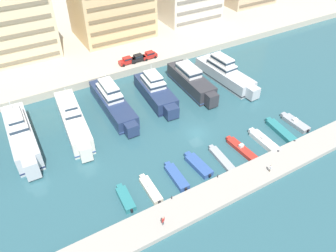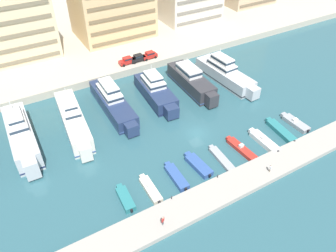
{
  "view_description": "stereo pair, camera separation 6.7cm",
  "coord_description": "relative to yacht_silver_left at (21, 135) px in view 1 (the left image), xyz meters",
  "views": [
    {
      "loc": [
        -29.86,
        -39.92,
        42.11
      ],
      "look_at": [
        -5.36,
        2.2,
        2.5
      ],
      "focal_mm": 35.0,
      "sensor_mm": 36.0,
      "label": 1
    },
    {
      "loc": [
        -29.8,
        -39.95,
        42.11
      ],
      "look_at": [
        -5.36,
        2.2,
        2.5
      ],
      "focal_mm": 35.0,
      "sensor_mm": 36.0,
      "label": 2
    }
  ],
  "objects": [
    {
      "name": "motorboat_teal_right",
      "position": [
        44.83,
        -21.79,
        -2.08
      ],
      "size": [
        2.56,
        8.17,
        0.91
      ],
      "color": "teal",
      "rests_on": "ground"
    },
    {
      "name": "car_red_far_left",
      "position": [
        28.98,
        16.09,
        0.31
      ],
      "size": [
        4.16,
        2.05,
        1.8
      ],
      "color": "red",
      "rests_on": "quay_promenade"
    },
    {
      "name": "motorboat_cream_left",
      "position": [
        15.5,
        -22.02,
        -2.06
      ],
      "size": [
        1.73,
        6.68,
        1.4
      ],
      "color": "beige",
      "rests_on": "ground"
    },
    {
      "name": "car_black_left",
      "position": [
        31.98,
        15.99,
        0.31
      ],
      "size": [
        4.12,
        1.96,
        1.8
      ],
      "color": "black",
      "rests_on": "quay_promenade"
    },
    {
      "name": "motorboat_red_center_right",
      "position": [
        34.69,
        -22.17,
        -2.12
      ],
      "size": [
        1.98,
        8.12,
        1.36
      ],
      "color": "red",
      "rests_on": "ground"
    },
    {
      "name": "bollard_west_mid",
      "position": [
        26.27,
        -25.73,
        -1.34
      ],
      "size": [
        0.2,
        0.2,
        0.61
      ],
      "color": "#2D2D33",
      "rests_on": "pier_dock"
    },
    {
      "name": "apartment_block_left",
      "position": [
        5.81,
        34.32,
        9.38
      ],
      "size": [
        21.04,
        13.25,
        21.98
      ],
      "color": "beige",
      "rests_on": "quay_promenade"
    },
    {
      "name": "quay_promenade",
      "position": [
        30.31,
        48.41,
        -1.6
      ],
      "size": [
        180.0,
        70.0,
        1.87
      ],
      "primitive_type": "cube",
      "color": "#BCB29E",
      "rests_on": "ground"
    },
    {
      "name": "ground_plane",
      "position": [
        30.31,
        -13.69,
        -2.53
      ],
      "size": [
        400.0,
        400.0,
        0.0
      ],
      "primitive_type": "plane",
      "color": "#2D5B66"
    },
    {
      "name": "pier_dock",
      "position": [
        30.31,
        -28.12,
        -2.1
      ],
      "size": [
        120.0,
        5.29,
        0.87
      ],
      "primitive_type": "cube",
      "color": "#A8A399",
      "rests_on": "ground"
    },
    {
      "name": "yacht_silver_left",
      "position": [
        0.0,
        0.0,
        0.0
      ],
      "size": [
        4.62,
        20.12,
        8.52
      ],
      "color": "silver",
      "rests_on": "ground"
    },
    {
      "name": "motorboat_grey_far_right",
      "position": [
        49.22,
        -21.48,
        -2.07
      ],
      "size": [
        2.1,
        6.98,
        1.35
      ],
      "color": "#9EA3A8",
      "rests_on": "ground"
    },
    {
      "name": "pedestrian_near_edge",
      "position": [
        34.76,
        -29.11,
        -0.7
      ],
      "size": [
        0.45,
        0.51,
        1.62
      ],
      "color": "#7A6B56",
      "rests_on": "pier_dock"
    },
    {
      "name": "yacht_navy_center_left",
      "position": [
        19.16,
        2.13,
        -0.48
      ],
      "size": [
        4.9,
        20.83,
        7.57
      ],
      "color": "navy",
      "rests_on": "ground"
    },
    {
      "name": "yacht_silver_mid_right",
      "position": [
        47.37,
        -0.39,
        -0.43
      ],
      "size": [
        5.57,
        20.34,
        7.66
      ],
      "color": "silver",
      "rests_on": "ground"
    },
    {
      "name": "motorboat_blue_center_left",
      "position": [
        25.33,
        -21.42,
        -2.05
      ],
      "size": [
        2.38,
        6.88,
        0.96
      ],
      "color": "#33569E",
      "rests_on": "ground"
    },
    {
      "name": "motorboat_white_mid_right",
      "position": [
        39.74,
        -22.51,
        -2.03
      ],
      "size": [
        2.01,
        7.68,
        1.46
      ],
      "color": "white",
      "rests_on": "ground"
    },
    {
      "name": "pedestrian_mid_deck",
      "position": [
        13.89,
        -29.12,
        -0.62
      ],
      "size": [
        0.57,
        0.47,
        1.75
      ],
      "color": "#4C515B",
      "rests_on": "pier_dock"
    },
    {
      "name": "motorboat_grey_center",
      "position": [
        29.89,
        -22.5,
        -2.17
      ],
      "size": [
        1.99,
        8.15,
        0.81
      ],
      "color": "#9EA3A8",
      "rests_on": "ground"
    },
    {
      "name": "motorboat_blue_mid_left",
      "position": [
        20.59,
        -21.78,
        -2.07
      ],
      "size": [
        2.03,
        6.94,
        0.93
      ],
      "color": "#33569E",
      "rests_on": "ground"
    },
    {
      "name": "yacht_navy_center",
      "position": [
        29.14,
        1.25,
        -0.51
      ],
      "size": [
        6.04,
        17.57,
        7.39
      ],
      "color": "navy",
      "rests_on": "ground"
    },
    {
      "name": "yacht_ivory_mid_left",
      "position": [
        9.86,
        0.06,
        -0.22
      ],
      "size": [
        5.56,
        21.2,
        8.01
      ],
      "color": "silver",
      "rests_on": "ground"
    },
    {
      "name": "bollard_west",
      "position": [
        17.35,
        -25.73,
        -1.34
      ],
      "size": [
        0.2,
        0.2,
        0.61
      ],
      "color": "#2D2D33",
      "rests_on": "pier_dock"
    },
    {
      "name": "motorboat_teal_far_left",
      "position": [
        11.18,
        -21.72,
        -2.04
      ],
      "size": [
        1.98,
        5.88,
        0.98
      ],
      "color": "teal",
      "rests_on": "ground"
    },
    {
      "name": "car_red_mid_left",
      "position": [
        35.28,
        15.93,
        0.31
      ],
      "size": [
        4.17,
        2.05,
        1.8
      ],
      "color": "red",
      "rests_on": "quay_promenade"
    },
    {
      "name": "yacht_charcoal_center_right",
      "position": [
        38.35,
        0.69,
        -0.44
      ],
      "size": [
        5.0,
        18.35,
        6.92
      ],
      "color": "#333338",
      "rests_on": "ground"
    }
  ]
}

